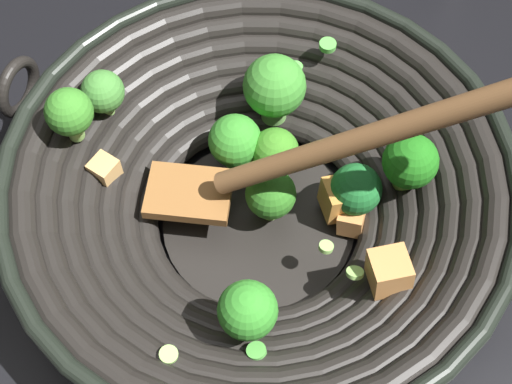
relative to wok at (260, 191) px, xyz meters
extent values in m
plane|color=black|center=(0.00, 0.00, -0.06)|extent=(4.00, 4.00, 0.00)
cylinder|color=black|center=(0.00, 0.00, -0.05)|extent=(0.17, 0.17, 0.01)
torus|color=black|center=(0.00, 0.00, -0.04)|extent=(0.22, 0.22, 0.02)
torus|color=black|center=(0.00, 0.00, -0.03)|extent=(0.25, 0.25, 0.02)
torus|color=black|center=(0.00, 0.00, -0.02)|extent=(0.28, 0.28, 0.02)
torus|color=black|center=(0.00, 0.00, -0.01)|extent=(0.31, 0.31, 0.02)
torus|color=black|center=(0.00, 0.00, 0.00)|extent=(0.34, 0.34, 0.02)
torus|color=black|center=(0.00, 0.00, 0.01)|extent=(0.37, 0.37, 0.02)
torus|color=black|center=(0.00, 0.00, 0.02)|extent=(0.39, 0.39, 0.02)
torus|color=black|center=(0.00, 0.00, 0.03)|extent=(0.41, 0.41, 0.01)
torus|color=black|center=(0.17, 0.14, 0.03)|extent=(0.04, 0.05, 0.05)
cylinder|color=#65A14A|center=(0.08, -0.06, -0.02)|extent=(0.03, 0.03, 0.02)
sphere|color=#3C8B2F|center=(0.08, -0.06, 0.01)|extent=(0.05, 0.05, 0.05)
cylinder|color=#638C48|center=(-0.10, 0.06, 0.00)|extent=(0.02, 0.02, 0.02)
sphere|color=#338C29|center=(-0.10, 0.06, 0.03)|extent=(0.04, 0.04, 0.04)
cylinder|color=#63A43B|center=(0.06, -0.01, -0.03)|extent=(0.03, 0.03, 0.02)
sphere|color=#358A2A|center=(0.06, -0.01, -0.01)|extent=(0.05, 0.05, 0.05)
cylinder|color=olive|center=(-0.04, -0.11, -0.01)|extent=(0.03, 0.03, 0.02)
sphere|color=#1F7018|center=(-0.04, -0.11, 0.02)|extent=(0.05, 0.05, 0.05)
cylinder|color=#84B74D|center=(-0.03, -0.08, -0.04)|extent=(0.03, 0.03, 0.02)
sphere|color=#1C652B|center=(-0.03, -0.08, -0.01)|extent=(0.04, 0.04, 0.04)
cylinder|color=#7EB156|center=(0.11, 0.11, 0.02)|extent=(0.02, 0.01, 0.02)
sphere|color=#398328|center=(0.11, 0.11, 0.05)|extent=(0.04, 0.04, 0.04)
cylinder|color=#6EA93B|center=(0.00, -0.01, -0.04)|extent=(0.02, 0.02, 0.02)
sphere|color=#307622|center=(0.00, -0.01, -0.01)|extent=(0.04, 0.04, 0.04)
cylinder|color=#7CAD51|center=(0.13, 0.08, 0.01)|extent=(0.01, 0.01, 0.01)
sphere|color=#428435|center=(0.13, 0.08, 0.03)|extent=(0.04, 0.04, 0.04)
cylinder|color=#75AD42|center=(0.03, -0.03, -0.03)|extent=(0.02, 0.02, 0.01)
sphere|color=#3B8122|center=(0.03, -0.03, -0.01)|extent=(0.04, 0.04, 0.04)
cube|color=#DA904E|center=(-0.11, -0.05, 0.01)|extent=(0.04, 0.04, 0.03)
cube|color=#E6AE66|center=(0.08, 0.10, 0.00)|extent=(0.03, 0.03, 0.02)
cube|color=#C68438|center=(-0.03, -0.06, -0.02)|extent=(0.04, 0.04, 0.03)
cube|color=#D98D4D|center=(-0.04, -0.06, -0.03)|extent=(0.03, 0.03, 0.03)
cylinder|color=#56B247|center=(-0.12, 0.06, 0.00)|extent=(0.02, 0.02, 0.01)
cylinder|color=#99D166|center=(-0.07, -0.02, -0.01)|extent=(0.02, 0.02, 0.01)
cylinder|color=#56B247|center=(0.10, -0.09, 0.00)|extent=(0.01, 0.01, 0.01)
cylinder|color=#56B247|center=(0.09, -0.11, 0.03)|extent=(0.02, 0.02, 0.01)
cylinder|color=#99D166|center=(-0.10, 0.12, 0.01)|extent=(0.02, 0.02, 0.00)
cylinder|color=#99D166|center=(-0.10, -0.03, 0.00)|extent=(0.02, 0.02, 0.01)
cube|color=brown|center=(0.03, 0.05, -0.01)|extent=(0.08, 0.09, 0.01)
cylinder|color=brown|center=(-0.05, -0.07, 0.09)|extent=(0.15, 0.21, 0.19)
camera|label=1|loc=(-0.27, 0.15, 0.53)|focal=53.25mm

